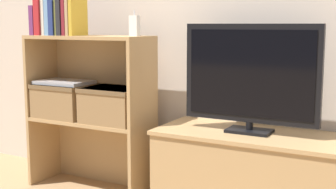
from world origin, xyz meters
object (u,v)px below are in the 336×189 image
at_px(book_crimson, 45,14).
at_px(book_maroon, 71,13).
at_px(baby_monitor, 135,26).
at_px(storage_basket_right, 113,103).
at_px(book_charcoal, 67,16).
at_px(storage_basket_left, 65,99).
at_px(book_skyblue, 53,15).
at_px(book_mustard, 78,14).
at_px(book_olive, 63,18).
at_px(book_plum, 40,20).
at_px(book_ivory, 49,16).
at_px(tv_stand, 248,174).
at_px(book_tan, 75,16).
at_px(book_navy, 59,17).
at_px(tv, 251,76).
at_px(laptop, 64,82).

distance_m(book_crimson, book_maroon, 0.20).
height_order(baby_monitor, storage_basket_right, baby_monitor).
bearing_deg(book_charcoal, storage_basket_left, 154.97).
relative_size(storage_basket_left, storage_basket_right, 1.00).
bearing_deg(book_skyblue, book_maroon, 0.00).
bearing_deg(book_mustard, storage_basket_left, 169.15).
bearing_deg(book_olive, baby_monitor, 5.15).
relative_size(book_plum, book_olive, 0.86).
bearing_deg(storage_basket_left, book_plum, -169.98).
bearing_deg(book_ivory, tv_stand, 4.94).
bearing_deg(storage_basket_left, book_tan, -13.01).
bearing_deg(storage_basket_left, book_olive, -45.14).
height_order(book_mustard, storage_basket_left, book_mustard).
bearing_deg(book_tan, book_skyblue, 180.00).
relative_size(book_olive, storage_basket_right, 0.60).
bearing_deg(book_navy, storage_basket_right, 4.26).
bearing_deg(tv_stand, book_ivory, -175.06).
height_order(tv_stand, book_crimson, book_crimson).
bearing_deg(book_maroon, book_ivory, -180.00).
distance_m(tv_stand, book_mustard, 1.28).
bearing_deg(book_navy, book_tan, 0.00).
bearing_deg(book_navy, book_charcoal, 0.00).
relative_size(book_skyblue, book_charcoal, 1.06).
relative_size(tv, book_maroon, 2.66).
bearing_deg(book_crimson, storage_basket_right, 3.29).
distance_m(book_tan, book_mustard, 0.03).
bearing_deg(book_skyblue, book_mustard, 0.00).
bearing_deg(book_tan, book_crimson, 180.00).
xyz_separation_m(book_mustard, baby_monitor, (0.35, 0.04, -0.06)).
bearing_deg(book_maroon, book_mustard, -0.00).
relative_size(tv_stand, book_skyblue, 4.10).
bearing_deg(book_olive, storage_basket_right, 4.67).
xyz_separation_m(tv_stand, laptop, (-1.12, -0.08, 0.41)).
height_order(tv_stand, storage_basket_right, storage_basket_right).
distance_m(book_skyblue, baby_monitor, 0.54).
height_order(book_crimson, book_skyblue, book_crimson).
distance_m(book_skyblue, book_tan, 0.16).
height_order(book_plum, baby_monitor, book_plum).
relative_size(book_plum, storage_basket_right, 0.52).
relative_size(book_navy, book_tan, 0.95).
height_order(book_crimson, storage_basket_left, book_crimson).
relative_size(book_ivory, storage_basket_left, 0.67).
bearing_deg(book_skyblue, storage_basket_left, 31.62).
distance_m(book_maroon, book_mustard, 0.05).
distance_m(tv_stand, book_crimson, 1.48).
relative_size(book_skyblue, book_olive, 1.14).
relative_size(book_maroon, storage_basket_left, 0.78).
distance_m(book_olive, book_charcoal, 0.03).
relative_size(book_maroon, book_tan, 1.20).
relative_size(book_olive, storage_basket_left, 0.60).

